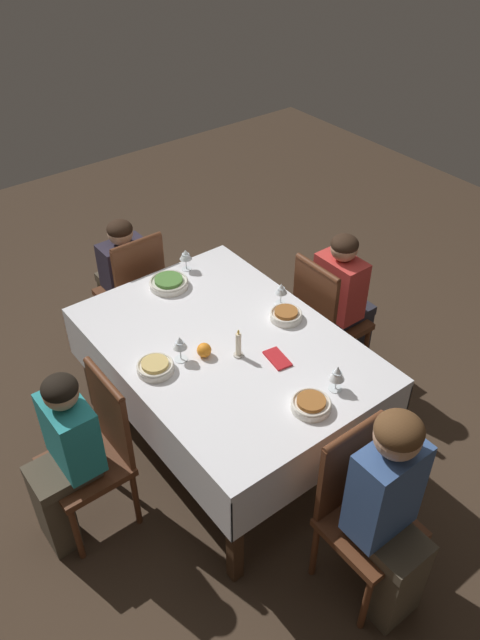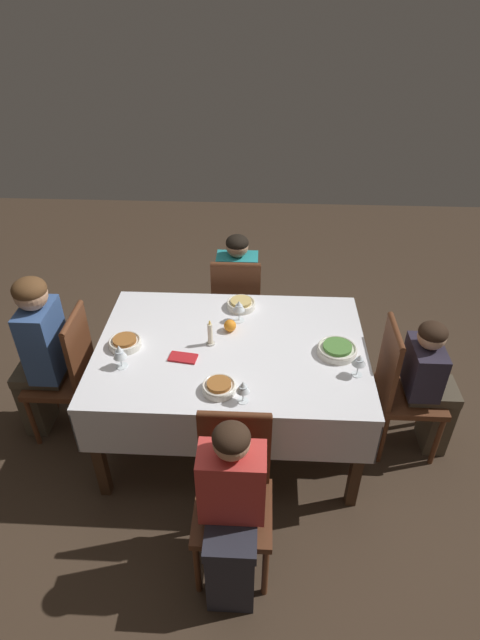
{
  "view_description": "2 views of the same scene",
  "coord_description": "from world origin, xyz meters",
  "px_view_note": "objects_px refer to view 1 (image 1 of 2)",
  "views": [
    {
      "loc": [
        -2.01,
        1.45,
        2.87
      ],
      "look_at": [
        -0.04,
        -0.06,
        0.9
      ],
      "focal_mm": 35.0,
      "sensor_mm": 36.0,
      "label": 1
    },
    {
      "loc": [
        0.17,
        -2.28,
        2.57
      ],
      "look_at": [
        0.05,
        0.01,
        0.93
      ],
      "focal_mm": 28.0,
      "sensor_mm": 36.0,
      "label": 2
    }
  ],
  "objects_px": {
    "bowl_east": "(169,283)",
    "candle_centerpiece": "(238,346)",
    "chair_west": "(361,507)",
    "napkin_red_folded": "(277,359)",
    "chair_south": "(325,317)",
    "person_child_red": "(345,299)",
    "wine_glass_south": "(281,289)",
    "bowl_west": "(311,404)",
    "wine_glass_east": "(186,255)",
    "dining_table": "(226,355)",
    "orange_fruit": "(204,350)",
    "bowl_north": "(155,367)",
    "chair_north": "(96,449)",
    "bowl_south": "(286,315)",
    "chair_east": "(134,290)",
    "person_adult_denim": "(392,508)",
    "person_child_teal": "(63,456)",
    "wine_glass_north": "(180,343)",
    "wine_glass_west": "(337,373)",
    "person_child_dark": "(122,275)"
  },
  "relations": [
    {
      "from": "person_child_teal",
      "to": "orange_fruit",
      "type": "xyz_separation_m",
      "value": [
        -0.0,
        -0.81,
        0.23
      ]
    },
    {
      "from": "person_child_teal",
      "to": "napkin_red_folded",
      "type": "bearing_deg",
      "value": 76.93
    },
    {
      "from": "wine_glass_east",
      "to": "wine_glass_south",
      "type": "relative_size",
      "value": 1.05
    },
    {
      "from": "dining_table",
      "to": "person_child_dark",
      "type": "relative_size",
      "value": 1.64
    },
    {
      "from": "orange_fruit",
      "to": "bowl_north",
      "type": "bearing_deg",
      "value": 77.95
    },
    {
      "from": "chair_west",
      "to": "person_adult_denim",
      "type": "relative_size",
      "value": 0.79
    },
    {
      "from": "person_child_red",
      "to": "bowl_east",
      "type": "xyz_separation_m",
      "value": [
        0.55,
        0.92,
        0.21
      ]
    },
    {
      "from": "bowl_west",
      "to": "napkin_red_folded",
      "type": "bearing_deg",
      "value": -15.14
    },
    {
      "from": "wine_glass_east",
      "to": "orange_fruit",
      "type": "relative_size",
      "value": 1.85
    },
    {
      "from": "person_child_teal",
      "to": "bowl_west",
      "type": "distance_m",
      "value": 1.18
    },
    {
      "from": "bowl_north",
      "to": "wine_glass_west",
      "type": "bearing_deg",
      "value": -135.71
    },
    {
      "from": "chair_west",
      "to": "chair_north",
      "type": "xyz_separation_m",
      "value": [
        1.02,
        0.78,
        0.0
      ]
    },
    {
      "from": "person_adult_denim",
      "to": "candle_centerpiece",
      "type": "height_order",
      "value": "person_adult_denim"
    },
    {
      "from": "dining_table",
      "to": "person_child_teal",
      "type": "height_order",
      "value": "person_child_teal"
    },
    {
      "from": "chair_south",
      "to": "napkin_red_folded",
      "type": "bearing_deg",
      "value": 115.87
    },
    {
      "from": "person_child_teal",
      "to": "wine_glass_north",
      "type": "bearing_deg",
      "value": 93.73
    },
    {
      "from": "chair_north",
      "to": "bowl_south",
      "type": "bearing_deg",
      "value": 88.75
    },
    {
      "from": "chair_west",
      "to": "orange_fruit",
      "type": "relative_size",
      "value": 12.21
    },
    {
      "from": "bowl_west",
      "to": "wine_glass_south",
      "type": "relative_size",
      "value": 1.42
    },
    {
      "from": "chair_south",
      "to": "napkin_red_folded",
      "type": "height_order",
      "value": "chair_south"
    },
    {
      "from": "person_child_red",
      "to": "chair_west",
      "type": "bearing_deg",
      "value": 138.14
    },
    {
      "from": "napkin_red_folded",
      "to": "orange_fruit",
      "type": "bearing_deg",
      "value": 48.04
    },
    {
      "from": "chair_west",
      "to": "wine_glass_east",
      "type": "height_order",
      "value": "chair_west"
    },
    {
      "from": "bowl_north",
      "to": "chair_north",
      "type": "bearing_deg",
      "value": 97.37
    },
    {
      "from": "wine_glass_west",
      "to": "bowl_east",
      "type": "bearing_deg",
      "value": 8.31
    },
    {
      "from": "chair_south",
      "to": "napkin_red_folded",
      "type": "xyz_separation_m",
      "value": [
        -0.33,
        0.67,
        0.26
      ]
    },
    {
      "from": "person_adult_denim",
      "to": "chair_west",
      "type": "bearing_deg",
      "value": 90.0
    },
    {
      "from": "chair_south",
      "to": "chair_east",
      "type": "bearing_deg",
      "value": 38.96
    },
    {
      "from": "bowl_north",
      "to": "napkin_red_folded",
      "type": "height_order",
      "value": "bowl_north"
    },
    {
      "from": "bowl_east",
      "to": "candle_centerpiece",
      "type": "xyz_separation_m",
      "value": [
        -0.73,
        0.05,
        0.04
      ]
    },
    {
      "from": "bowl_south",
      "to": "wine_glass_south",
      "type": "distance_m",
      "value": 0.16
    },
    {
      "from": "person_child_teal",
      "to": "bowl_north",
      "type": "height_order",
      "value": "person_child_teal"
    },
    {
      "from": "wine_glass_west",
      "to": "napkin_red_folded",
      "type": "height_order",
      "value": "wine_glass_west"
    },
    {
      "from": "person_child_teal",
      "to": "wine_glass_north",
      "type": "xyz_separation_m",
      "value": [
        0.05,
        -0.7,
        0.3
      ]
    },
    {
      "from": "person_child_red",
      "to": "wine_glass_south",
      "type": "distance_m",
      "value": 0.58
    },
    {
      "from": "wine_glass_east",
      "to": "dining_table",
      "type": "bearing_deg",
      "value": 162.64
    },
    {
      "from": "chair_west",
      "to": "napkin_red_folded",
      "type": "height_order",
      "value": "chair_west"
    },
    {
      "from": "candle_centerpiece",
      "to": "dining_table",
      "type": "bearing_deg",
      "value": -5.0
    },
    {
      "from": "person_child_dark",
      "to": "bowl_north",
      "type": "xyz_separation_m",
      "value": [
        -1.16,
        0.42,
        0.25
      ]
    },
    {
      "from": "chair_west",
      "to": "bowl_south",
      "type": "distance_m",
      "value": 1.11
    },
    {
      "from": "chair_north",
      "to": "chair_south",
      "type": "bearing_deg",
      "value": 92.63
    },
    {
      "from": "chair_north",
      "to": "chair_south",
      "type": "relative_size",
      "value": 1.0
    },
    {
      "from": "dining_table",
      "to": "chair_west",
      "type": "height_order",
      "value": "chair_west"
    },
    {
      "from": "bowl_east",
      "to": "candle_centerpiece",
      "type": "relative_size",
      "value": 1.34
    },
    {
      "from": "bowl_north",
      "to": "candle_centerpiece",
      "type": "relative_size",
      "value": 1.1
    },
    {
      "from": "bowl_south",
      "to": "wine_glass_east",
      "type": "bearing_deg",
      "value": 12.35
    },
    {
      "from": "bowl_south",
      "to": "orange_fruit",
      "type": "relative_size",
      "value": 2.35
    },
    {
      "from": "chair_west",
      "to": "person_child_dark",
      "type": "xyz_separation_m",
      "value": [
        2.23,
        -0.04,
        0.03
      ]
    },
    {
      "from": "orange_fruit",
      "to": "wine_glass_east",
      "type": "bearing_deg",
      "value": -27.17
    },
    {
      "from": "chair_north",
      "to": "candle_centerpiece",
      "type": "distance_m",
      "value": 0.86
    }
  ]
}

